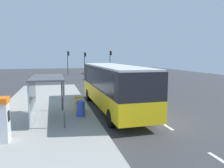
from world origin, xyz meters
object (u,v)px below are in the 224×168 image
at_px(traffic_light_near_side, 110,59).
at_px(traffic_light_median, 85,60).
at_px(ticket_machine, 1,119).
at_px(recycling_bin_orange, 78,104).
at_px(bus, 113,85).
at_px(sedan_near, 92,70).
at_px(white_van, 107,72).
at_px(traffic_light_far_side, 68,59).
at_px(bus_shelter, 42,87).
at_px(recycling_bin_yellow, 79,106).
at_px(recycling_bin_blue, 81,109).

bearing_deg(traffic_light_near_side, traffic_light_median, 162.57).
height_order(ticket_machine, traffic_light_near_side, traffic_light_near_side).
distance_m(recycling_bin_orange, traffic_light_near_side, 31.84).
bearing_deg(bus, sedan_near, 83.24).
bearing_deg(ticket_machine, white_van, 67.09).
height_order(bus, traffic_light_near_side, traffic_light_near_side).
relative_size(sedan_near, traffic_light_far_side, 0.92).
distance_m(bus, ticket_machine, 8.05).
relative_size(ticket_machine, bus_shelter, 0.48).
relative_size(sedan_near, recycling_bin_orange, 4.70).
bearing_deg(ticket_machine, traffic_light_median, 77.13).
xyz_separation_m(white_van, traffic_light_far_side, (-5.30, 11.72, 1.90)).
bearing_deg(traffic_light_median, recycling_bin_yellow, -98.06).
bearing_deg(bus_shelter, sedan_near, 76.31).
xyz_separation_m(bus, traffic_light_near_side, (7.21, 29.84, 1.46)).
bearing_deg(bus, traffic_light_near_side, 76.41).
relative_size(traffic_light_median, bus_shelter, 1.17).
height_order(recycling_bin_orange, traffic_light_near_side, traffic_light_near_side).
height_order(white_van, recycling_bin_blue, white_van).
height_order(recycling_bin_yellow, bus_shelter, bus_shelter).
xyz_separation_m(traffic_light_near_side, bus_shelter, (-11.91, -31.75, -1.21)).
xyz_separation_m(bus, ticket_machine, (-6.22, -5.06, -0.67)).
bearing_deg(white_van, traffic_light_near_side, 73.19).
relative_size(ticket_machine, traffic_light_far_side, 0.40).
relative_size(ticket_machine, recycling_bin_orange, 2.04).
bearing_deg(bus, recycling_bin_orange, -171.60).
bearing_deg(traffic_light_near_side, white_van, -106.81).
bearing_deg(recycling_bin_blue, ticket_machine, -138.61).
relative_size(bus, recycling_bin_yellow, 11.63).
bearing_deg(ticket_machine, recycling_bin_blue, 41.39).
xyz_separation_m(white_van, bus_shelter, (-8.61, -20.83, 0.75)).
bearing_deg(recycling_bin_orange, sedan_near, 79.25).
xyz_separation_m(sedan_near, recycling_bin_yellow, (-6.50, -34.94, -0.14)).
distance_m(traffic_light_far_side, traffic_light_median, 3.59).
relative_size(ticket_machine, traffic_light_median, 0.41).
distance_m(traffic_light_near_side, traffic_light_median, 5.34).
distance_m(traffic_light_far_side, bus_shelter, 32.73).
distance_m(recycling_bin_orange, bus_shelter, 3.05).
bearing_deg(bus_shelter, traffic_light_near_side, 69.43).
relative_size(traffic_light_far_side, bus_shelter, 1.21).
height_order(recycling_bin_yellow, traffic_light_near_side, traffic_light_near_side).
relative_size(bus, recycling_bin_blue, 11.63).
xyz_separation_m(recycling_bin_blue, traffic_light_near_side, (9.70, 31.61, 2.65)).
xyz_separation_m(ticket_machine, bus_shelter, (1.52, 3.16, 0.93)).
relative_size(recycling_bin_blue, bus_shelter, 0.24).
relative_size(recycling_bin_orange, traffic_light_near_side, 0.19).
distance_m(white_van, traffic_light_median, 12.77).
xyz_separation_m(recycling_bin_blue, recycling_bin_yellow, (0.00, 0.70, 0.00)).
height_order(white_van, bus_shelter, bus_shelter).
xyz_separation_m(recycling_bin_yellow, traffic_light_near_side, (9.70, 30.91, 2.65)).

